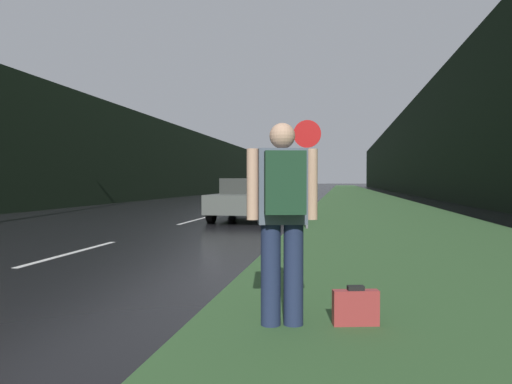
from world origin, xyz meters
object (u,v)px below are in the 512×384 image
at_px(suitcase, 356,308).
at_px(delivery_truck, 303,179).
at_px(stop_sign, 307,161).
at_px(hitchhiker_with_backpack, 283,211).
at_px(car_passing_near, 248,199).

bearing_deg(suitcase, delivery_truck, 81.75).
xyz_separation_m(stop_sign, hitchhiker_with_backpack, (0.38, -8.44, -0.82)).
xyz_separation_m(stop_sign, delivery_truck, (-5.60, 68.16, -0.09)).
distance_m(stop_sign, car_passing_near, 3.71).
bearing_deg(stop_sign, suitcase, -82.99).
distance_m(suitcase, delivery_truck, 76.76).
distance_m(car_passing_near, delivery_truck, 65.48).
distance_m(stop_sign, delivery_truck, 68.39).
xyz_separation_m(suitcase, car_passing_near, (-3.20, 11.07, 0.54)).
distance_m(stop_sign, hitchhiker_with_backpack, 8.49).
height_order(hitchhiker_with_backpack, suitcase, hitchhiker_with_backpack).
height_order(car_passing_near, delivery_truck, delivery_truck).
bearing_deg(suitcase, hitchhiker_with_backpack, 179.16).
distance_m(stop_sign, suitcase, 8.53).
xyz_separation_m(stop_sign, suitcase, (1.02, -8.30, -1.69)).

